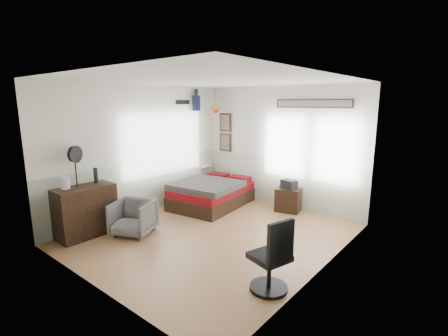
% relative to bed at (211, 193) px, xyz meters
% --- Properties ---
extents(ground_plane, '(4.00, 4.50, 0.01)m').
position_rel_bed_xyz_m(ground_plane, '(1.16, -1.24, -0.29)').
color(ground_plane, '#B07849').
extents(room_shell, '(4.02, 4.52, 2.71)m').
position_rel_bed_xyz_m(room_shell, '(1.08, -1.05, 1.33)').
color(room_shell, silver).
rests_on(room_shell, ground_plane).
extents(wall_decor, '(3.55, 1.32, 1.44)m').
position_rel_bed_xyz_m(wall_decor, '(0.06, 0.72, 1.81)').
color(wall_decor, '#3E2617').
rests_on(wall_decor, room_shell).
extents(bed, '(1.50, 1.98, 0.59)m').
position_rel_bed_xyz_m(bed, '(0.00, 0.00, 0.00)').
color(bed, black).
rests_on(bed, ground_plane).
extents(dresser, '(0.48, 1.00, 0.90)m').
position_rel_bed_xyz_m(dresser, '(-0.58, -2.70, 0.16)').
color(dresser, black).
rests_on(dresser, ground_plane).
extents(armchair, '(0.90, 0.91, 0.62)m').
position_rel_bed_xyz_m(armchair, '(0.02, -2.14, 0.03)').
color(armchair, '#59595C').
rests_on(armchair, ground_plane).
extents(nightstand, '(0.58, 0.51, 0.51)m').
position_rel_bed_xyz_m(nightstand, '(1.56, 0.78, -0.03)').
color(nightstand, black).
rests_on(nightstand, ground_plane).
extents(task_chair, '(0.53, 0.53, 0.97)m').
position_rel_bed_xyz_m(task_chair, '(2.91, -2.14, 0.11)').
color(task_chair, black).
rests_on(task_chair, ground_plane).
extents(kettle, '(0.17, 0.15, 0.20)m').
position_rel_bed_xyz_m(kettle, '(-0.67, -2.97, 0.71)').
color(kettle, silver).
rests_on(kettle, dresser).
extents(bottle, '(0.07, 0.07, 0.29)m').
position_rel_bed_xyz_m(bottle, '(-0.64, -2.43, 0.76)').
color(bottle, black).
rests_on(bottle, dresser).
extents(stand_fan, '(0.18, 0.28, 0.72)m').
position_rel_bed_xyz_m(stand_fan, '(-0.63, -2.78, 1.18)').
color(stand_fan, black).
rests_on(stand_fan, dresser).
extents(black_bag, '(0.36, 0.27, 0.19)m').
position_rel_bed_xyz_m(black_bag, '(1.56, 0.78, 0.32)').
color(black_bag, black).
rests_on(black_bag, nightstand).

